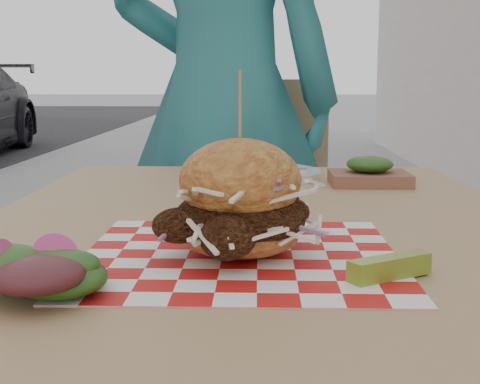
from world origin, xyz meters
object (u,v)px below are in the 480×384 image
(patio_chair, at_px, (253,220))
(patio_table, at_px, (254,274))
(sandwich, at_px, (240,205))
(diner, at_px, (222,99))

(patio_chair, bearing_deg, patio_table, -95.57)
(patio_chair, relative_size, sandwich, 4.53)
(patio_chair, distance_m, sandwich, 1.16)
(patio_chair, bearing_deg, diner, 179.76)
(patio_table, distance_m, sandwich, 0.24)
(diner, height_order, sandwich, diner)
(patio_table, height_order, sandwich, sandwich)
(diner, relative_size, patio_table, 1.49)
(diner, bearing_deg, sandwich, 107.65)
(diner, xyz_separation_m, patio_table, (0.10, -0.92, -0.22))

